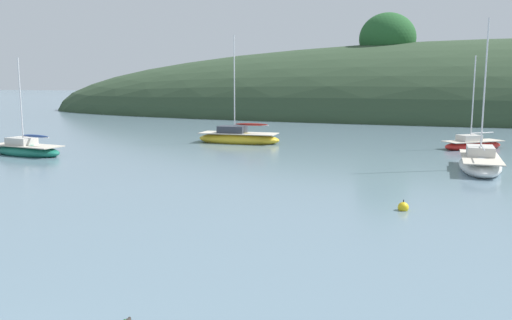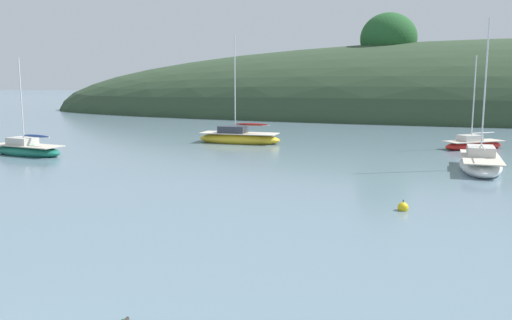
{
  "view_description": "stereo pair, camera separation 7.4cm",
  "coord_description": "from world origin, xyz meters",
  "px_view_note": "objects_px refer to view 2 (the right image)",
  "views": [
    {
      "loc": [
        7.18,
        -5.6,
        5.3
      ],
      "look_at": [
        0.0,
        20.0,
        1.2
      ],
      "focal_mm": 37.22,
      "sensor_mm": 36.0,
      "label": 1
    },
    {
      "loc": [
        7.25,
        -5.58,
        5.3
      ],
      "look_at": [
        0.0,
        20.0,
        1.2
      ],
      "focal_mm": 37.22,
      "sensor_mm": 36.0,
      "label": 2
    }
  ],
  "objects_px": {
    "sailboat_cream_ketch": "(481,163)",
    "sailboat_black_sloop": "(27,150)",
    "mooring_buoy_outer": "(403,207)",
    "sailboat_blue_center": "(473,145)",
    "sailboat_grey_yawl": "(239,138)"
  },
  "relations": [
    {
      "from": "sailboat_grey_yawl",
      "to": "mooring_buoy_outer",
      "type": "height_order",
      "value": "sailboat_grey_yawl"
    },
    {
      "from": "sailboat_black_sloop",
      "to": "mooring_buoy_outer",
      "type": "xyz_separation_m",
      "value": [
        25.45,
        -9.19,
        -0.25
      ]
    },
    {
      "from": "sailboat_grey_yawl",
      "to": "sailboat_black_sloop",
      "type": "bearing_deg",
      "value": -138.59
    },
    {
      "from": "sailboat_cream_ketch",
      "to": "mooring_buoy_outer",
      "type": "bearing_deg",
      "value": -110.96
    },
    {
      "from": "sailboat_blue_center",
      "to": "sailboat_black_sloop",
      "type": "xyz_separation_m",
      "value": [
        -30.42,
        -11.97,
        0.04
      ]
    },
    {
      "from": "sailboat_cream_ketch",
      "to": "sailboat_black_sloop",
      "type": "relative_size",
      "value": 1.29
    },
    {
      "from": "sailboat_cream_ketch",
      "to": "mooring_buoy_outer",
      "type": "relative_size",
      "value": 16.55
    },
    {
      "from": "sailboat_blue_center",
      "to": "mooring_buoy_outer",
      "type": "bearing_deg",
      "value": -103.21
    },
    {
      "from": "sailboat_grey_yawl",
      "to": "sailboat_blue_center",
      "type": "bearing_deg",
      "value": 3.97
    },
    {
      "from": "sailboat_blue_center",
      "to": "sailboat_black_sloop",
      "type": "relative_size",
      "value": 1.03
    },
    {
      "from": "sailboat_cream_ketch",
      "to": "sailboat_black_sloop",
      "type": "xyz_separation_m",
      "value": [
        -29.71,
        -1.93,
        -0.04
      ]
    },
    {
      "from": "sailboat_grey_yawl",
      "to": "sailboat_blue_center",
      "type": "distance_m",
      "value": 18.34
    },
    {
      "from": "sailboat_grey_yawl",
      "to": "sailboat_blue_center",
      "type": "relative_size",
      "value": 1.26
    },
    {
      "from": "sailboat_cream_ketch",
      "to": "sailboat_black_sloop",
      "type": "height_order",
      "value": "sailboat_cream_ketch"
    },
    {
      "from": "sailboat_grey_yawl",
      "to": "sailboat_black_sloop",
      "type": "xyz_separation_m",
      "value": [
        -12.13,
        -10.69,
        -0.05
      ]
    }
  ]
}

